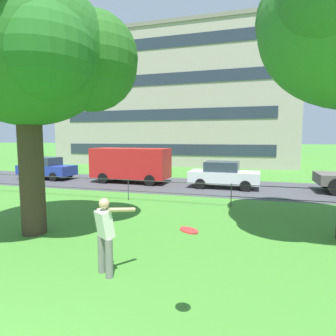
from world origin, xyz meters
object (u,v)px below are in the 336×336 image
(car_blue_far_right, at_px, (46,168))
(car_white_right, at_px, (224,175))
(panel_van_far_left, at_px, (131,163))
(apartment_building_background, at_px, (180,103))
(tree_large_lawn, at_px, (39,49))
(frisbee, at_px, (189,230))
(person_thrower, at_px, (105,234))

(car_blue_far_right, bearing_deg, car_white_right, -0.79)
(car_blue_far_right, relative_size, car_white_right, 1.01)
(panel_van_far_left, bearing_deg, apartment_building_background, 93.71)
(panel_van_far_left, distance_m, car_white_right, 6.04)
(apartment_building_background, bearing_deg, car_blue_far_right, -106.65)
(car_blue_far_right, bearing_deg, panel_van_far_left, 1.63)
(panel_van_far_left, bearing_deg, car_white_right, -3.39)
(apartment_building_background, bearing_deg, panel_van_far_left, -86.29)
(tree_large_lawn, xyz_separation_m, frisbee, (4.99, -2.99, -3.81))
(frisbee, height_order, car_blue_far_right, frisbee)
(person_thrower, distance_m, car_white_right, 11.62)
(car_white_right, distance_m, apartment_building_background, 20.33)
(tree_large_lawn, bearing_deg, car_white_right, 66.57)
(tree_large_lawn, relative_size, frisbee, 22.58)
(frisbee, height_order, apartment_building_background, apartment_building_background)
(person_thrower, height_order, panel_van_far_left, panel_van_far_left)
(panel_van_far_left, bearing_deg, car_blue_far_right, -178.37)
(person_thrower, bearing_deg, tree_large_lawn, 149.41)
(tree_large_lawn, xyz_separation_m, car_blue_far_right, (-8.21, 9.99, -4.60))
(frisbee, distance_m, panel_van_far_left, 14.80)
(person_thrower, relative_size, car_white_right, 0.41)
(panel_van_far_left, xyz_separation_m, apartment_building_background, (-1.14, 17.57, 5.91))
(panel_van_far_left, height_order, car_white_right, panel_van_far_left)
(person_thrower, xyz_separation_m, frisbee, (2.07, -1.26, 0.67))
(tree_large_lawn, height_order, car_white_right, tree_large_lawn)
(tree_large_lawn, height_order, person_thrower, tree_large_lawn)
(car_blue_far_right, distance_m, panel_van_far_left, 6.47)
(panel_van_far_left, xyz_separation_m, car_white_right, (6.01, -0.36, -0.49))
(tree_large_lawn, relative_size, panel_van_far_left, 1.53)
(person_thrower, relative_size, car_blue_far_right, 0.41)
(person_thrower, xyz_separation_m, panel_van_far_left, (-4.68, 11.90, 0.38))
(tree_large_lawn, bearing_deg, apartment_building_background, 95.96)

